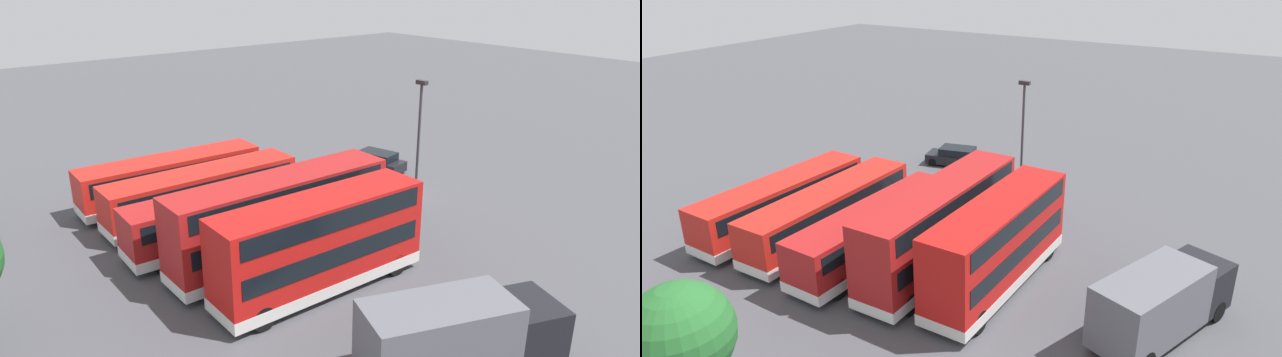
# 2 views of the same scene
# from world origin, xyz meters

# --- Properties ---
(ground_plane) EXTENTS (140.00, 140.00, 0.00)m
(ground_plane) POSITION_xyz_m (0.00, 0.00, 0.00)
(ground_plane) COLOR #47474C
(bus_double_decker_near_end) EXTENTS (2.78, 10.55, 4.55)m
(bus_double_decker_near_end) POSITION_xyz_m (-7.08, 11.32, 2.45)
(bus_double_decker_near_end) COLOR #B71411
(bus_double_decker_near_end) RESTS_ON ground
(bus_double_decker_second) EXTENTS (2.65, 11.95, 4.55)m
(bus_double_decker_second) POSITION_xyz_m (-3.65, 11.07, 2.45)
(bus_double_decker_second) COLOR #A51919
(bus_double_decker_second) RESTS_ON ground
(bus_single_deck_third) EXTENTS (3.03, 11.31, 2.95)m
(bus_single_deck_third) POSITION_xyz_m (-0.09, 12.06, 1.62)
(bus_single_deck_third) COLOR #A51919
(bus_single_deck_third) RESTS_ON ground
(bus_single_deck_fourth) EXTENTS (2.69, 11.76, 2.95)m
(bus_single_deck_fourth) POSITION_xyz_m (3.74, 11.53, 1.62)
(bus_single_deck_fourth) COLOR red
(bus_single_deck_fourth) RESTS_ON ground
(bus_single_deck_fifth) EXTENTS (3.02, 11.56, 2.95)m
(bus_single_deck_fifth) POSITION_xyz_m (7.22, 11.89, 1.62)
(bus_single_deck_fifth) COLOR red
(bus_single_deck_fifth) RESTS_ON ground
(box_truck_blue) EXTENTS (4.98, 7.90, 3.20)m
(box_truck_blue) POSITION_xyz_m (-14.94, 11.25, 1.71)
(box_truck_blue) COLOR #595960
(box_truck_blue) RESTS_ON ground
(car_hatchback_silver) EXTENTS (4.67, 2.73, 1.43)m
(car_hatchback_silver) POSITION_xyz_m (3.64, -2.46, 0.70)
(car_hatchback_silver) COLOR black
(car_hatchback_silver) RESTS_ON ground
(lamp_post_tall) EXTENTS (0.70, 0.30, 8.10)m
(lamp_post_tall) POSITION_xyz_m (-3.58, 1.16, 4.73)
(lamp_post_tall) COLOR #38383D
(lamp_post_tall) RESTS_ON ground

